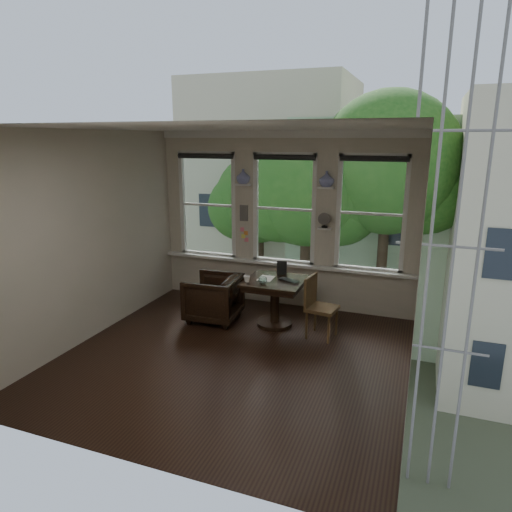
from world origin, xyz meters
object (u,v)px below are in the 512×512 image
at_px(table, 275,303).
at_px(laptop, 287,281).
at_px(mug, 247,279).
at_px(armchair_left, 213,298).
at_px(side_chair_right, 322,308).

distance_m(table, laptop, 0.44).
relative_size(table, mug, 8.44).
relative_size(armchair_left, side_chair_right, 0.89).
xyz_separation_m(armchair_left, side_chair_right, (1.79, -0.04, 0.09)).
relative_size(side_chair_right, mug, 8.63).
bearing_deg(armchair_left, side_chair_right, 85.39).
height_order(side_chair_right, laptop, side_chair_right).
bearing_deg(laptop, side_chair_right, 10.28).
bearing_deg(table, side_chair_right, -12.85).
height_order(armchair_left, laptop, laptop).
height_order(armchair_left, mug, mug).
xyz_separation_m(side_chair_right, laptop, (-0.59, 0.14, 0.30)).
xyz_separation_m(laptop, mug, (-0.57, -0.21, 0.04)).
distance_m(side_chair_right, mug, 1.21).
relative_size(side_chair_right, laptop, 2.66).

